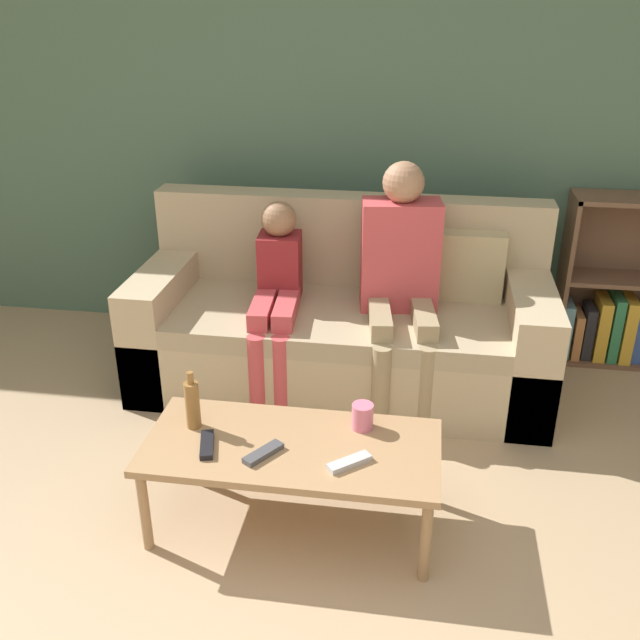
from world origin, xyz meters
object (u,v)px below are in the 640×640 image
(person_adult, at_px, (401,268))
(tv_remote_2, at_px, (207,445))
(couch, at_px, (343,327))
(tv_remote_1, at_px, (349,462))
(tv_remote_0, at_px, (263,453))
(coffee_table, at_px, (292,452))
(person_child, at_px, (277,290))
(bookshelf, at_px, (621,299))
(bottle, at_px, (192,404))
(cup_near, at_px, (362,416))

(person_adult, bearing_deg, tv_remote_2, -127.15)
(couch, height_order, tv_remote_1, couch)
(tv_remote_0, relative_size, tv_remote_1, 1.04)
(couch, height_order, coffee_table, couch)
(coffee_table, distance_m, person_child, 1.09)
(couch, height_order, tv_remote_2, couch)
(couch, distance_m, tv_remote_0, 1.27)
(bookshelf, height_order, person_child, person_child)
(couch, bearing_deg, bookshelf, 18.17)
(bookshelf, relative_size, tv_remote_2, 5.40)
(coffee_table, xyz_separation_m, tv_remote_2, (-0.31, -0.07, 0.05))
(person_adult, bearing_deg, bottle, -133.55)
(cup_near, height_order, tv_remote_1, cup_near)
(couch, height_order, bookshelf, bookshelf)
(couch, relative_size, person_adult, 1.75)
(bookshelf, relative_size, person_adult, 0.79)
(bottle, bearing_deg, tv_remote_1, -13.68)
(bookshelf, xyz_separation_m, person_child, (-1.83, -0.63, 0.20))
(couch, relative_size, cup_near, 20.27)
(coffee_table, relative_size, cup_near, 10.77)
(bookshelf, xyz_separation_m, tv_remote_2, (-1.87, -1.74, 0.03))
(person_adult, height_order, bottle, person_adult)
(coffee_table, relative_size, bottle, 4.60)
(person_child, distance_m, tv_remote_1, 1.25)
(tv_remote_1, bearing_deg, bookshelf, 102.82)
(couch, xyz_separation_m, person_child, (-0.32, -0.14, 0.25))
(person_child, xyz_separation_m, tv_remote_2, (-0.04, -1.10, -0.17))
(couch, height_order, tv_remote_0, couch)
(bookshelf, xyz_separation_m, person_adult, (-1.22, -0.58, 0.34))
(bookshelf, height_order, tv_remote_0, bookshelf)
(bookshelf, bearing_deg, bottle, -140.55)
(couch, relative_size, coffee_table, 1.88)
(bookshelf, height_order, person_adult, person_adult)
(coffee_table, relative_size, person_adult, 0.93)
(tv_remote_2, bearing_deg, bookshelf, 27.86)
(person_adult, distance_m, tv_remote_0, 1.29)
(bookshelf, height_order, tv_remote_2, bookshelf)
(couch, bearing_deg, tv_remote_0, -96.32)
(person_adult, distance_m, bottle, 1.29)
(cup_near, distance_m, bottle, 0.66)
(person_adult, relative_size, tv_remote_1, 7.48)
(bookshelf, bearing_deg, person_child, -160.85)
(bookshelf, height_order, cup_near, bookshelf)
(tv_remote_0, bearing_deg, tv_remote_2, -150.74)
(coffee_table, height_order, person_child, person_child)
(bookshelf, bearing_deg, couch, -161.83)
(person_child, xyz_separation_m, bottle, (-0.13, -0.97, -0.08))
(couch, distance_m, tv_remote_2, 1.30)
(person_adult, height_order, tv_remote_0, person_adult)
(tv_remote_1, bearing_deg, couch, 147.81)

